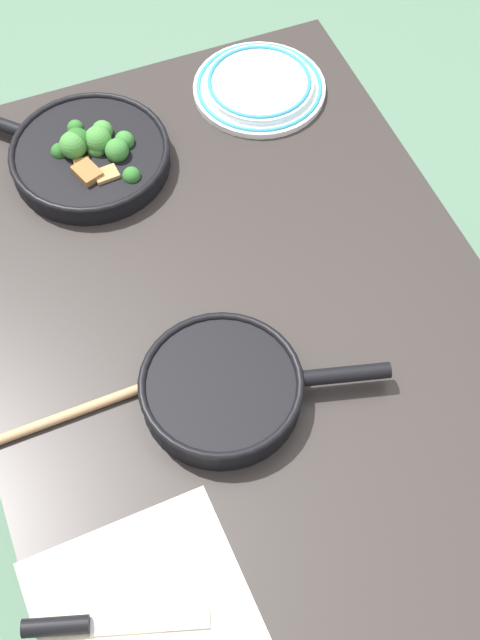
{
  "coord_description": "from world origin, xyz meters",
  "views": [
    {
      "loc": [
        0.68,
        -0.27,
        1.9
      ],
      "look_at": [
        0.0,
        0.0,
        0.75
      ],
      "focal_mm": 50.0,
      "sensor_mm": 36.0,
      "label": 1
    }
  ],
  "objects_px": {
    "skillet_eggs": "(224,389)",
    "grater_knife": "(88,625)",
    "dinner_plate_stack": "(259,86)",
    "wooden_spoon": "(132,391)",
    "skillet_broccoli": "(89,154)"
  },
  "relations": [
    {
      "from": "skillet_eggs",
      "to": "grater_knife",
      "type": "relative_size",
      "value": 1.55
    },
    {
      "from": "skillet_eggs",
      "to": "dinner_plate_stack",
      "type": "distance_m",
      "value": 0.64
    },
    {
      "from": "skillet_eggs",
      "to": "wooden_spoon",
      "type": "height_order",
      "value": "skillet_eggs"
    },
    {
      "from": "skillet_broccoli",
      "to": "skillet_eggs",
      "type": "xyz_separation_m",
      "value": [
        0.51,
        0.05,
        -0.0
      ]
    },
    {
      "from": "grater_knife",
      "to": "dinner_plate_stack",
      "type": "xyz_separation_m",
      "value": [
        -0.82,
        0.57,
        0.0
      ]
    },
    {
      "from": "skillet_broccoli",
      "to": "dinner_plate_stack",
      "type": "bearing_deg",
      "value": -124.46
    },
    {
      "from": "dinner_plate_stack",
      "to": "grater_knife",
      "type": "bearing_deg",
      "value": -35.04
    },
    {
      "from": "wooden_spoon",
      "to": "skillet_broccoli",
      "type": "bearing_deg",
      "value": 79.65
    },
    {
      "from": "skillet_broccoli",
      "to": "grater_knife",
      "type": "height_order",
      "value": "skillet_broccoli"
    },
    {
      "from": "skillet_eggs",
      "to": "wooden_spoon",
      "type": "distance_m",
      "value": 0.14
    },
    {
      "from": "skillet_broccoli",
      "to": "grater_knife",
      "type": "relative_size",
      "value": 1.5
    },
    {
      "from": "skillet_eggs",
      "to": "grater_knife",
      "type": "distance_m",
      "value": 0.37
    },
    {
      "from": "grater_knife",
      "to": "skillet_eggs",
      "type": "bearing_deg",
      "value": 58.9
    },
    {
      "from": "dinner_plate_stack",
      "to": "wooden_spoon",
      "type": "bearing_deg",
      "value": -38.91
    },
    {
      "from": "skillet_broccoli",
      "to": "skillet_eggs",
      "type": "bearing_deg",
      "value": 141.41
    }
  ]
}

